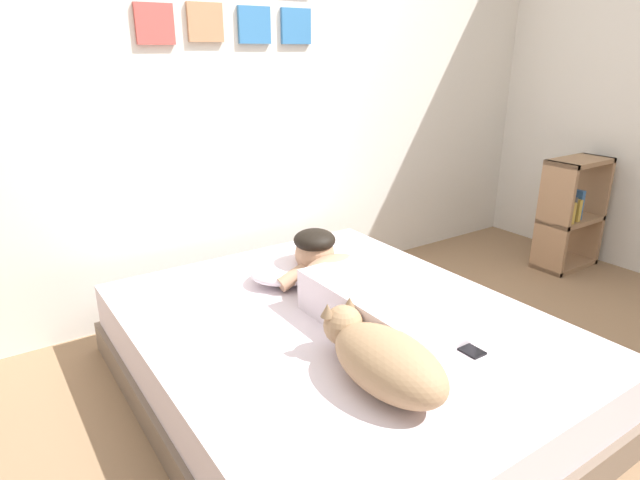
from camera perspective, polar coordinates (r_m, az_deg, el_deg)
The scene contains 9 objects.
ground_plane at distance 2.32m, azimuth 9.26°, elevation -18.60°, with size 13.42×13.42×0.00m, color #8C6B4C.
back_wall at distance 3.09m, azimuth -9.67°, elevation 16.19°, with size 4.71×0.12×2.50m.
bed at distance 2.36m, azimuth 2.01°, elevation -12.34°, with size 1.59×1.94×0.35m.
pillow at distance 2.65m, azimuth -2.11°, elevation -2.92°, with size 0.52×0.32×0.11m, color silver.
person_lying at distance 2.30m, azimuth 4.44°, elevation -5.17°, with size 0.43×0.92×0.27m.
dog at distance 1.83m, azimuth 6.65°, elevation -12.36°, with size 0.26×0.57×0.21m.
coffee_cup at distance 2.65m, azimuth 2.20°, elevation -3.27°, with size 0.12×0.09×0.07m.
cell_phone at distance 2.14m, azimuth 15.36°, elevation -11.05°, with size 0.07×0.14×0.01m, color black.
bookshelf at distance 3.98m, azimuth 25.11°, elevation 2.59°, with size 0.45×0.24×0.75m.
Camera 1 is at (-1.30, -1.28, 1.43)m, focal length 30.02 mm.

